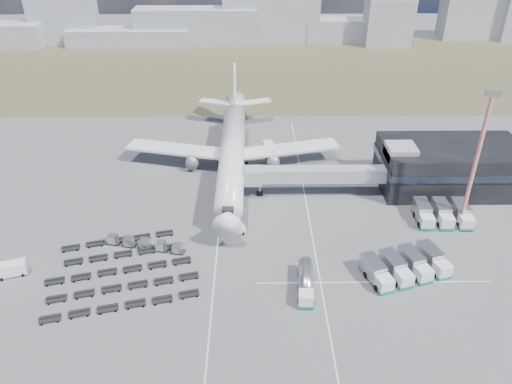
{
  "coord_description": "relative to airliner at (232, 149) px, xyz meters",
  "views": [
    {
      "loc": [
        4.45,
        -72.16,
        56.51
      ],
      "look_at": [
        5.33,
        15.18,
        4.0
      ],
      "focal_mm": 35.0,
      "sensor_mm": 36.0,
      "label": 1
    }
  ],
  "objects": [
    {
      "name": "airliner",
      "position": [
        0.0,
        0.0,
        0.0
      ],
      "size": [
        51.59,
        64.53,
        17.62
      ],
      "color": "white",
      "rests_on": "ground"
    },
    {
      "name": "ground",
      "position": [
        0.0,
        -32.38,
        -5.29
      ],
      "size": [
        420.0,
        420.0,
        0.0
      ],
      "primitive_type": "plane",
      "color": "#565659",
      "rests_on": "ground"
    },
    {
      "name": "pushback_tug",
      "position": [
        1.51,
        -26.1,
        -4.56
      ],
      "size": [
        3.64,
        2.75,
        1.46
      ],
      "primitive_type": "cube",
      "rotation": [
        0.0,
        0.0,
        0.32
      ],
      "color": "white",
      "rests_on": "ground"
    },
    {
      "name": "lane_markings",
      "position": [
        9.77,
        -29.38,
        -5.29
      ],
      "size": [
        47.12,
        110.0,
        0.01
      ],
      "color": "silver",
      "rests_on": "ground"
    },
    {
      "name": "skyline",
      "position": [
        -7.94,
        116.9,
        2.66
      ],
      "size": [
        286.84,
        26.6,
        22.25
      ],
      "color": "#9A9DA8",
      "rests_on": "ground"
    },
    {
      "name": "service_trucks_near",
      "position": [
        30.71,
        -38.18,
        -3.61
      ],
      "size": [
        15.57,
        11.53,
        3.09
      ],
      "rotation": [
        0.0,
        0.0,
        0.31
      ],
      "color": "white",
      "rests_on": "ground"
    },
    {
      "name": "utility_van",
      "position": [
        -36.72,
        -37.86,
        -4.04
      ],
      "size": [
        5.2,
        3.56,
        2.51
      ],
      "primitive_type": "cube",
      "rotation": [
        0.0,
        0.0,
        0.32
      ],
      "color": "white",
      "rests_on": "ground"
    },
    {
      "name": "service_trucks_far",
      "position": [
        42.45,
        -22.05,
        -3.58
      ],
      "size": [
        10.56,
        8.11,
        3.14
      ],
      "rotation": [
        0.0,
        0.0,
        -0.03
      ],
      "color": "white",
      "rests_on": "ground"
    },
    {
      "name": "uld_row",
      "position": [
        -15.34,
        -30.53,
        -4.29
      ],
      "size": [
        15.27,
        5.02,
        1.68
      ],
      "rotation": [
        0.0,
        0.0,
        -0.23
      ],
      "color": "black",
      "rests_on": "ground"
    },
    {
      "name": "fuel_tanker",
      "position": [
        13.26,
        -42.08,
        -3.72
      ],
      "size": [
        3.23,
        9.87,
        3.14
      ],
      "rotation": [
        0.0,
        0.0,
        -0.08
      ],
      "color": "white",
      "rests_on": "ground"
    },
    {
      "name": "jet_bridge",
      "position": [
        15.9,
        -11.95,
        -0.24
      ],
      "size": [
        30.3,
        3.8,
        7.05
      ],
      "color": "#939399",
      "rests_on": "ground"
    },
    {
      "name": "grass_strip",
      "position": [
        0.0,
        77.62,
        -5.29
      ],
      "size": [
        420.0,
        90.0,
        0.01
      ],
      "primitive_type": "cube",
      "color": "#48422B",
      "rests_on": "ground"
    },
    {
      "name": "floodlight_mast",
      "position": [
        45.56,
        -23.85,
        8.71
      ],
      "size": [
        2.65,
        2.16,
        27.94
      ],
      "rotation": [
        0.0,
        0.0,
        -0.14
      ],
      "color": "red",
      "rests_on": "ground"
    },
    {
      "name": "baggage_dollies",
      "position": [
        -18.37,
        -37.68,
        -4.91
      ],
      "size": [
        27.69,
        24.81,
        0.77
      ],
      "rotation": [
        0.0,
        0.0,
        0.25
      ],
      "color": "black",
      "rests_on": "ground"
    },
    {
      "name": "catering_truck",
      "position": [
        8.91,
        7.04,
        -3.83
      ],
      "size": [
        3.59,
        6.56,
        2.85
      ],
      "rotation": [
        0.0,
        0.0,
        0.17
      ],
      "color": "white",
      "rests_on": "ground"
    },
    {
      "name": "terminal",
      "position": [
        47.77,
        -8.41,
        -0.04
      ],
      "size": [
        30.4,
        16.4,
        11.0
      ],
      "color": "black",
      "rests_on": "ground"
    }
  ]
}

